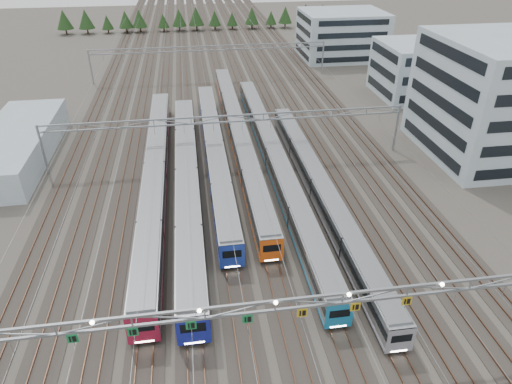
{
  "coord_description": "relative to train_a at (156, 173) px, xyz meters",
  "views": [
    {
      "loc": [
        -5.43,
        -25.98,
        33.86
      ],
      "look_at": [
        2.03,
        23.91,
        3.5
      ],
      "focal_mm": 32.0,
      "sensor_mm": 36.0,
      "label": 1
    }
  ],
  "objects": [
    {
      "name": "ground",
      "position": [
        11.25,
        -33.6,
        -2.18
      ],
      "size": [
        400.0,
        400.0,
        0.0
      ],
      "primitive_type": "plane",
      "color": "#47423A",
      "rests_on": "ground"
    },
    {
      "name": "train_c",
      "position": [
        9.0,
        6.4,
        -0.08
      ],
      "size": [
        2.84,
        54.28,
        3.7
      ],
      "color": "black",
      "rests_on": "ground"
    },
    {
      "name": "track_bed",
      "position": [
        11.25,
        66.4,
        -0.69
      ],
      "size": [
        54.0,
        260.0,
        5.42
      ],
      "color": "#2D2823",
      "rests_on": "ground"
    },
    {
      "name": "gantry_far",
      "position": [
        11.25,
        51.4,
        4.2
      ],
      "size": [
        56.36,
        0.36,
        8.0
      ],
      "color": "gray",
      "rests_on": "ground"
    },
    {
      "name": "train_d",
      "position": [
        13.5,
        13.01,
        -0.15
      ],
      "size": [
        2.74,
        66.56,
        3.57
      ],
      "color": "black",
      "rests_on": "ground"
    },
    {
      "name": "train_b",
      "position": [
        4.5,
        -2.95,
        0.1
      ],
      "size": [
        3.12,
        55.68,
        4.07
      ],
      "color": "black",
      "rests_on": "ground"
    },
    {
      "name": "treeline",
      "position": [
        10.35,
        107.99,
        2.05
      ],
      "size": [
        93.8,
        5.6,
        7.02
      ],
      "color": "#332114",
      "rests_on": "ground"
    },
    {
      "name": "depot_bldg_south",
      "position": [
        53.13,
        3.54,
        7.11
      ],
      "size": [
        18.0,
        22.0,
        18.59
      ],
      "primitive_type": "cube",
      "color": "#9AB2B8",
      "rests_on": "ground"
    },
    {
      "name": "gantry_near",
      "position": [
        11.2,
        -33.72,
        4.9
      ],
      "size": [
        56.36,
        0.61,
        8.08
      ],
      "color": "gray",
      "rests_on": "ground"
    },
    {
      "name": "depot_bldg_north",
      "position": [
        48.67,
        66.22,
        3.98
      ],
      "size": [
        22.0,
        18.0,
        12.32
      ],
      "primitive_type": "cube",
      "color": "#9AB2B8",
      "rests_on": "ground"
    },
    {
      "name": "depot_bldg_mid",
      "position": [
        54.0,
        32.57,
        3.47
      ],
      "size": [
        14.0,
        16.0,
        11.3
      ],
      "primitive_type": "cube",
      "color": "#9AB2B8",
      "rests_on": "ground"
    },
    {
      "name": "train_e",
      "position": [
        18.0,
        2.7,
        -0.17
      ],
      "size": [
        2.71,
        66.97,
        3.53
      ],
      "color": "black",
      "rests_on": "ground"
    },
    {
      "name": "train_a",
      "position": [
        0.0,
        0.0,
        0.0
      ],
      "size": [
        2.97,
        59.91,
        3.87
      ],
      "color": "black",
      "rests_on": "ground"
    },
    {
      "name": "gantry_mid",
      "position": [
        11.25,
        6.4,
        4.2
      ],
      "size": [
        56.36,
        0.36,
        8.0
      ],
      "color": "gray",
      "rests_on": "ground"
    },
    {
      "name": "west_shed",
      "position": [
        -22.56,
        12.41,
        0.19
      ],
      "size": [
        10.0,
        30.0,
        4.74
      ],
      "primitive_type": "cube",
      "color": "#9AB2B8",
      "rests_on": "ground"
    },
    {
      "name": "train_f",
      "position": [
        22.5,
        -7.44,
        -0.23
      ],
      "size": [
        2.62,
        53.75,
        3.4
      ],
      "color": "black",
      "rests_on": "ground"
    }
  ]
}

